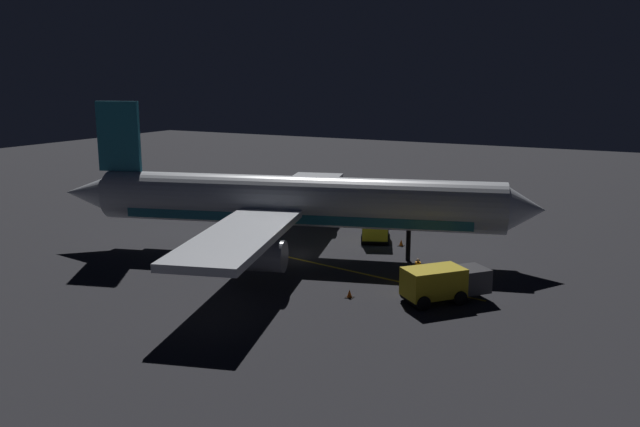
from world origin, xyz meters
name	(u,v)px	position (x,y,z in m)	size (l,w,h in m)	color
ground_plane	(298,256)	(0.00, 0.00, -0.10)	(180.00, 180.00, 0.20)	#2B2B30
apron_guide_stripe	(333,267)	(1.81, 4.00, 0.00)	(0.24, 24.09, 0.01)	gold
airliner	(290,203)	(0.18, -0.59, 4.12)	(34.55, 37.73, 11.86)	silver
baggage_truck	(443,283)	(5.26, 13.39, 1.15)	(5.48, 5.16, 2.21)	gold
catering_truck	(375,224)	(-7.45, 3.49, 1.33)	(6.38, 4.22, 2.62)	gold
ground_crew_worker	(418,271)	(2.58, 10.83, 0.89)	(0.40, 0.40, 1.74)	black
traffic_cone_near_left	(401,243)	(-6.23, 6.34, 0.25)	(0.50, 0.50, 0.55)	#EA590F
traffic_cone_near_right	(349,294)	(7.38, 7.99, 0.25)	(0.50, 0.50, 0.55)	#EA590F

